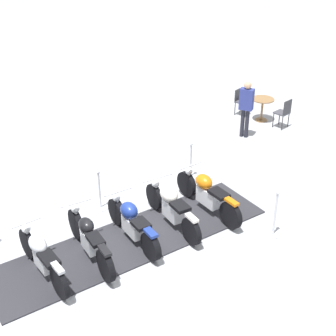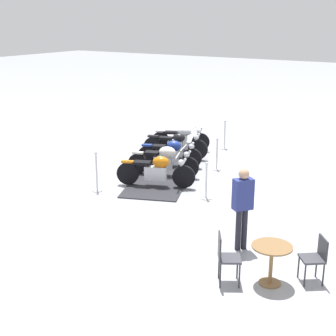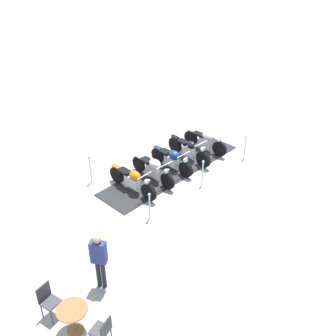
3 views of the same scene
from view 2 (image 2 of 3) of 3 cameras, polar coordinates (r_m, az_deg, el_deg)
name	(u,v)px [view 2 (image 2 of 3)]	position (r m, az deg, el deg)	size (l,w,h in m)	color
ground_plane	(169,167)	(15.99, 0.17, 0.16)	(80.00, 80.00, 0.00)	#A8AAB2
display_platform	(169,166)	(15.98, 0.17, 0.21)	(6.21, 1.60, 0.03)	#28282D
motorcycle_copper	(157,170)	(13.96, -1.30, -0.27)	(2.14, 1.02, 0.95)	black
motorcycle_cream	(164,160)	(14.89, -0.43, 0.93)	(2.14, 0.94, 0.92)	black
motorcycle_navy	(171,153)	(15.85, 0.30, 1.76)	(2.02, 0.95, 0.90)	black
motorcycle_black	(176,145)	(16.80, 0.93, 2.68)	(2.17, 0.90, 0.97)	black
motorcycle_chrome	(181,137)	(17.75, 1.56, 3.53)	(1.95, 0.98, 0.94)	black
stanchion_left_front	(97,178)	(13.84, -8.19, -1.13)	(0.32, 0.32, 1.13)	silver
stanchion_right_front	(206,187)	(13.18, 4.41, -2.19)	(0.33, 0.33, 1.01)	silver
stanchion_right_rear	(225,140)	(18.22, 6.52, 3.19)	(0.36, 0.36, 1.05)	silver
stanchion_right_mid	(217,160)	(15.68, 5.64, 0.94)	(0.34, 0.34, 1.03)	silver
cafe_table	(272,255)	(9.19, 11.82, -9.80)	(0.73, 0.73, 0.75)	olive
cafe_chair_near_table	(226,255)	(9.08, 6.63, -9.93)	(0.55, 0.55, 0.96)	#2D2D33
cafe_chair_across_table	(316,256)	(9.47, 16.62, -9.69)	(0.56, 0.56, 0.87)	#2D2D33
bystander_person	(243,202)	(10.19, 8.57, -3.85)	(0.42, 0.45, 1.76)	#23232D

